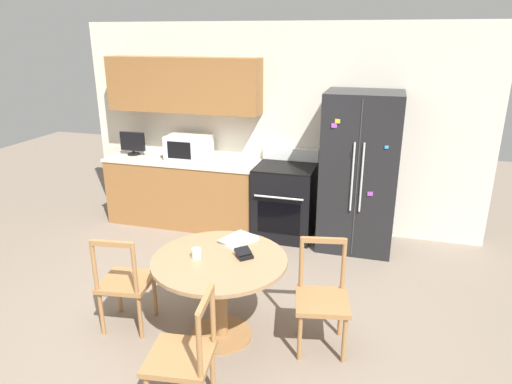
% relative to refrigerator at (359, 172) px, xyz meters
% --- Properties ---
extents(ground_plane, '(14.00, 14.00, 0.00)m').
position_rel_refrigerator_xyz_m(ground_plane, '(-1.09, -2.22, -0.93)').
color(ground_plane, gray).
extents(back_wall, '(5.20, 0.44, 2.60)m').
position_rel_refrigerator_xyz_m(back_wall, '(-1.39, 0.37, 0.51)').
color(back_wall, silver).
rests_on(back_wall, ground_plane).
extents(kitchen_counter, '(2.04, 0.64, 0.90)m').
position_rel_refrigerator_xyz_m(kitchen_counter, '(-2.28, 0.07, -0.48)').
color(kitchen_counter, '#936033').
rests_on(kitchen_counter, ground_plane).
extents(refrigerator, '(0.85, 0.74, 1.85)m').
position_rel_refrigerator_xyz_m(refrigerator, '(0.00, 0.00, 0.00)').
color(refrigerator, black).
rests_on(refrigerator, ground_plane).
extents(oven_range, '(0.72, 0.68, 1.08)m').
position_rel_refrigerator_xyz_m(oven_range, '(-0.89, 0.04, -0.46)').
color(oven_range, black).
rests_on(oven_range, ground_plane).
extents(microwave, '(0.55, 0.39, 0.31)m').
position_rel_refrigerator_xyz_m(microwave, '(-2.20, 0.10, 0.13)').
color(microwave, white).
rests_on(microwave, kitchen_counter).
extents(countertop_tv, '(0.35, 0.16, 0.31)m').
position_rel_refrigerator_xyz_m(countertop_tv, '(-3.01, 0.09, 0.14)').
color(countertop_tv, black).
rests_on(countertop_tv, kitchen_counter).
extents(dining_table, '(1.10, 1.10, 0.74)m').
position_rel_refrigerator_xyz_m(dining_table, '(-0.94, -2.14, -0.35)').
color(dining_table, '#997551').
rests_on(dining_table, ground_plane).
extents(dining_chair_left, '(0.47, 0.47, 0.90)m').
position_rel_refrigerator_xyz_m(dining_chair_left, '(-1.77, -2.24, -0.49)').
color(dining_chair_left, '#9E7042').
rests_on(dining_chair_left, ground_plane).
extents(dining_chair_right, '(0.49, 0.49, 0.90)m').
position_rel_refrigerator_xyz_m(dining_chair_right, '(-0.12, -2.02, -0.49)').
color(dining_chair_right, '#9E7042').
rests_on(dining_chair_right, ground_plane).
extents(dining_chair_near, '(0.47, 0.47, 0.90)m').
position_rel_refrigerator_xyz_m(dining_chair_near, '(-0.89, -2.97, -0.49)').
color(dining_chair_near, '#9E7042').
rests_on(dining_chair_near, ground_plane).
extents(candle_glass, '(0.08, 0.08, 0.08)m').
position_rel_refrigerator_xyz_m(candle_glass, '(-1.13, -2.18, -0.16)').
color(candle_glass, silver).
rests_on(candle_glass, dining_table).
extents(wallet, '(0.17, 0.17, 0.07)m').
position_rel_refrigerator_xyz_m(wallet, '(-0.76, -2.06, -0.16)').
color(wallet, black).
rests_on(wallet, dining_table).
extents(mail_stack, '(0.35, 0.37, 0.02)m').
position_rel_refrigerator_xyz_m(mail_stack, '(-0.90, -1.78, -0.18)').
color(mail_stack, white).
rests_on(mail_stack, dining_table).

